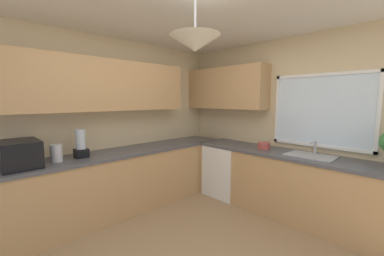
{
  "coord_description": "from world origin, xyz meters",
  "views": [
    {
      "loc": [
        1.5,
        -1.47,
        1.61
      ],
      "look_at": [
        -0.74,
        0.68,
        1.23
      ],
      "focal_mm": 22.18,
      "sensor_mm": 36.0,
      "label": 1
    }
  ],
  "objects_px": {
    "microwave": "(20,154)",
    "bowl": "(264,146)",
    "blender_appliance": "(81,145)",
    "dishwasher": "(227,170)",
    "kettle": "(56,153)",
    "sink_assembly": "(311,155)"
  },
  "relations": [
    {
      "from": "microwave",
      "to": "bowl",
      "type": "bearing_deg",
      "value": 64.58
    },
    {
      "from": "blender_appliance",
      "to": "microwave",
      "type": "bearing_deg",
      "value": -90.0
    },
    {
      "from": "microwave",
      "to": "bowl",
      "type": "distance_m",
      "value": 3.08
    },
    {
      "from": "dishwasher",
      "to": "blender_appliance",
      "type": "bearing_deg",
      "value": -107.32
    },
    {
      "from": "microwave",
      "to": "kettle",
      "type": "xyz_separation_m",
      "value": [
        0.02,
        0.35,
        -0.04
      ]
    },
    {
      "from": "dishwasher",
      "to": "microwave",
      "type": "relative_size",
      "value": 1.74
    },
    {
      "from": "bowl",
      "to": "blender_appliance",
      "type": "relative_size",
      "value": 0.51
    },
    {
      "from": "dishwasher",
      "to": "sink_assembly",
      "type": "xyz_separation_m",
      "value": [
        1.32,
        0.04,
        0.47
      ]
    },
    {
      "from": "microwave",
      "to": "blender_appliance",
      "type": "bearing_deg",
      "value": 90.0
    },
    {
      "from": "dishwasher",
      "to": "kettle",
      "type": "relative_size",
      "value": 4.03
    },
    {
      "from": "kettle",
      "to": "sink_assembly",
      "type": "xyz_separation_m",
      "value": [
        1.96,
        2.44,
        -0.09
      ]
    },
    {
      "from": "bowl",
      "to": "sink_assembly",
      "type": "bearing_deg",
      "value": 0.59
    },
    {
      "from": "dishwasher",
      "to": "microwave",
      "type": "height_order",
      "value": "microwave"
    },
    {
      "from": "sink_assembly",
      "to": "bowl",
      "type": "height_order",
      "value": "sink_assembly"
    },
    {
      "from": "kettle",
      "to": "sink_assembly",
      "type": "bearing_deg",
      "value": 51.21
    },
    {
      "from": "blender_appliance",
      "to": "kettle",
      "type": "bearing_deg",
      "value": -85.97
    },
    {
      "from": "kettle",
      "to": "sink_assembly",
      "type": "relative_size",
      "value": 0.37
    },
    {
      "from": "dishwasher",
      "to": "bowl",
      "type": "xyz_separation_m",
      "value": [
        0.66,
        0.03,
        0.51
      ]
    },
    {
      "from": "blender_appliance",
      "to": "dishwasher",
      "type": "bearing_deg",
      "value": 72.68
    },
    {
      "from": "kettle",
      "to": "blender_appliance",
      "type": "relative_size",
      "value": 0.58
    },
    {
      "from": "bowl",
      "to": "blender_appliance",
      "type": "xyz_separation_m",
      "value": [
        -1.32,
        -2.15,
        0.12
      ]
    },
    {
      "from": "dishwasher",
      "to": "blender_appliance",
      "type": "relative_size",
      "value": 2.32
    }
  ]
}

